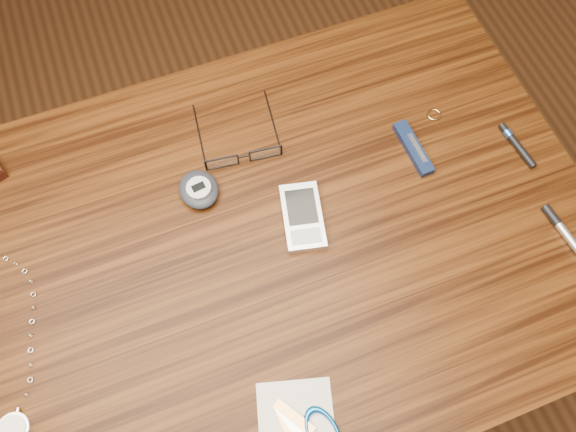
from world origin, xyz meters
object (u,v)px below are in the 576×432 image
object	(u,v)px
pedometer	(199,189)
notepad_keys	(310,429)
pocket_knife	(413,148)
silver_pen	(572,242)
pocket_watch	(14,423)
pda_phone	(303,217)
eyeglasses	(243,154)
desk	(271,263)

from	to	relation	value
pedometer	notepad_keys	xyz separation A→B (m)	(0.03, -0.38, -0.01)
notepad_keys	pocket_knife	world-z (taller)	pocket_knife
notepad_keys	silver_pen	size ratio (longest dim) A/B	0.85
pocket_watch	pocket_knife	world-z (taller)	pocket_knife
pocket_watch	pda_phone	xyz separation A→B (m)	(0.46, 0.14, 0.00)
eyeglasses	notepad_keys	size ratio (longest dim) A/B	1.07
desk	silver_pen	size ratio (longest dim) A/B	6.41
desk	pocket_watch	world-z (taller)	pocket_watch
desk	pocket_knife	distance (m)	0.30
silver_pen	notepad_keys	bearing A→B (deg)	-167.30
silver_pen	pedometer	bearing A→B (deg)	150.58
notepad_keys	pocket_knife	distance (m)	0.45
pda_phone	pocket_knife	world-z (taller)	pda_phone
eyeglasses	pocket_knife	bearing A→B (deg)	-17.76
silver_pen	eyeglasses	bearing A→B (deg)	142.57
pocket_watch	pocket_knife	distance (m)	0.69
desk	pedometer	world-z (taller)	pedometer
desk	silver_pen	world-z (taller)	silver_pen
pda_phone	notepad_keys	bearing A→B (deg)	-109.55
eyeglasses	silver_pen	xyz separation A→B (m)	(0.41, -0.31, -0.01)
pda_phone	silver_pen	size ratio (longest dim) A/B	0.76
desk	pocket_knife	bearing A→B (deg)	13.48
pedometer	notepad_keys	distance (m)	0.38
notepad_keys	silver_pen	distance (m)	0.47
eyeglasses	pda_phone	bearing A→B (deg)	-69.63
pda_phone	pedometer	size ratio (longest dim) A/B	1.58
eyeglasses	notepad_keys	world-z (taller)	eyeglasses
pda_phone	silver_pen	distance (m)	0.40
desk	eyeglasses	distance (m)	0.19
desk	notepad_keys	distance (m)	0.29
desk	eyeglasses	size ratio (longest dim) A/B	7.05
desk	pda_phone	xyz separation A→B (m)	(0.06, 0.02, 0.11)
pedometer	pocket_knife	xyz separation A→B (m)	(0.34, -0.05, -0.01)
desk	pda_phone	bearing A→B (deg)	14.20
desk	pedometer	xyz separation A→B (m)	(-0.07, 0.11, 0.11)
pocket_watch	pda_phone	world-z (taller)	pda_phone
desk	pedometer	bearing A→B (deg)	122.84
desk	notepad_keys	xyz separation A→B (m)	(-0.04, -0.27, 0.11)
eyeglasses	pda_phone	size ratio (longest dim) A/B	1.20
eyeglasses	pocket_watch	xyz separation A→B (m)	(-0.41, -0.27, -0.01)
eyeglasses	pda_phone	distance (m)	0.14
notepad_keys	silver_pen	xyz separation A→B (m)	(0.46, 0.10, 0.00)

